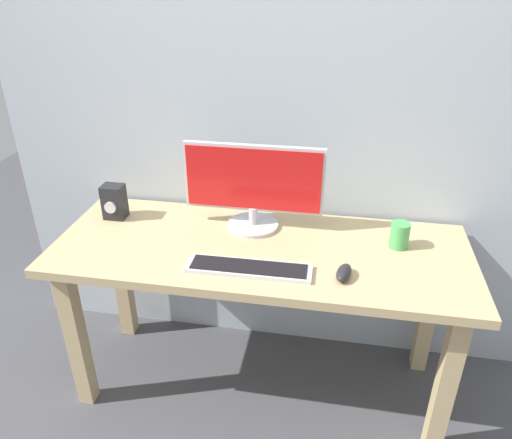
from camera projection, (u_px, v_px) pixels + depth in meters
ground_plane at (260, 381)px, 2.30m from camera, size 6.00×6.00×0.00m
wall_back at (276, 34)px, 1.91m from camera, size 2.49×0.04×3.00m
desk at (260, 269)px, 2.00m from camera, size 1.67×0.64×0.74m
monitor at (253, 185)px, 2.01m from camera, size 0.58×0.22×0.36m
keyboard_primary at (249, 268)px, 1.80m from camera, size 0.47×0.12×0.02m
mouse at (344, 273)px, 1.75m from camera, size 0.07×0.12×0.04m
audio_controller at (114, 202)px, 2.14m from camera, size 0.09×0.09×0.15m
coffee_mug at (400, 235)px, 1.93m from camera, size 0.08×0.08×0.11m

